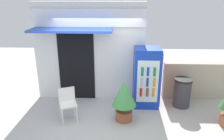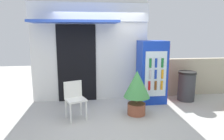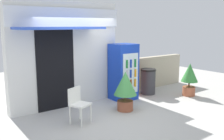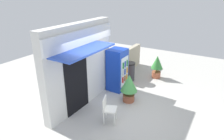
% 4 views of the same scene
% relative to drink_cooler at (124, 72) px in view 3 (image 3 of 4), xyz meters
% --- Properties ---
extents(ground, '(16.00, 16.00, 0.00)m').
position_rel_drink_cooler_xyz_m(ground, '(-1.41, -0.94, -0.87)').
color(ground, beige).
extents(storefront_building, '(3.29, 1.14, 2.94)m').
position_rel_drink_cooler_xyz_m(storefront_building, '(-1.71, 0.51, 0.66)').
color(storefront_building, silver).
rests_on(storefront_building, ground).
extents(drink_cooler, '(0.75, 0.72, 1.73)m').
position_rel_drink_cooler_xyz_m(drink_cooler, '(0.00, 0.00, 0.00)').
color(drink_cooler, '#1438B2').
rests_on(drink_cooler, ground).
extents(plastic_chair, '(0.53, 0.52, 0.85)m').
position_rel_drink_cooler_xyz_m(plastic_chair, '(-2.11, -0.86, -0.36)').
color(plastic_chair, white).
rests_on(plastic_chair, ground).
extents(potted_plant_near_shop, '(0.63, 0.63, 1.08)m').
position_rel_drink_cooler_xyz_m(potted_plant_near_shop, '(-0.65, -0.86, -0.22)').
color(potted_plant_near_shop, '#995138').
rests_on(potted_plant_near_shop, ground).
extents(potted_plant_curbside, '(0.54, 0.54, 1.07)m').
position_rel_drink_cooler_xyz_m(potted_plant_curbside, '(1.97, -1.01, -0.23)').
color(potted_plant_curbside, '#AD5B3D').
rests_on(potted_plant_curbside, ground).
extents(trash_bin, '(0.51, 0.51, 0.85)m').
position_rel_drink_cooler_xyz_m(trash_bin, '(1.05, -0.04, -0.44)').
color(trash_bin, '#38383D').
rests_on(trash_bin, ground).
extents(stone_boundary_wall, '(2.68, 0.23, 1.15)m').
position_rel_drink_cooler_xyz_m(stone_boundary_wall, '(1.93, 0.54, -0.29)').
color(stone_boundary_wall, '#B7AD93').
rests_on(stone_boundary_wall, ground).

